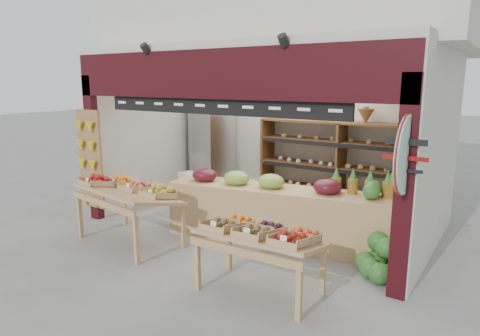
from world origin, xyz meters
The scene contains 11 objects.
ground centered at (0.00, 0.00, 0.00)m, with size 60.00×60.00×0.00m, color slate.
shop_structure centered at (0.00, 1.61, 3.92)m, with size 6.36×5.12×5.40m.
banana_board centered at (-2.73, -1.17, 1.12)m, with size 0.60×0.15×1.80m.
gift_sign centered at (2.75, -1.15, 1.75)m, with size 0.04×0.93×0.92m.
back_shelving centered at (0.90, 1.92, 1.21)m, with size 3.37×0.55×2.05m.
refrigerator centered at (-2.11, 1.71, 0.98)m, with size 0.76×0.76×1.96m, color #B2B5B9.
cardboard_stack centered at (-1.65, 0.55, 0.25)m, with size 1.09×0.79×0.69m.
mid_counter centered at (0.66, -0.27, 0.49)m, with size 3.64×1.30×1.11m.
display_table_left centered at (-1.37, -1.50, 0.83)m, with size 1.85×1.21×1.08m.
display_table_right centered at (1.30, -1.85, 0.75)m, with size 1.50×0.87×0.96m.
watermelon_pile centered at (2.46, -0.59, 0.20)m, with size 0.75×0.72×0.55m.
Camera 1 is at (3.78, -6.05, 2.56)m, focal length 32.00 mm.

